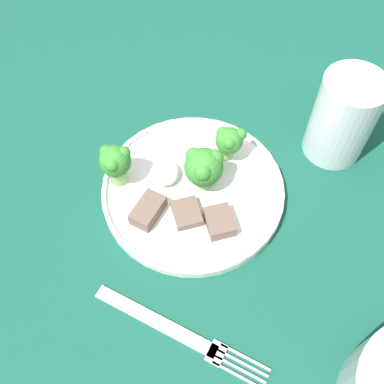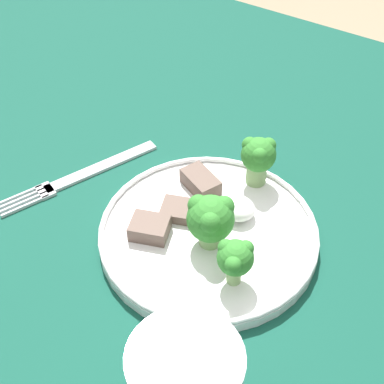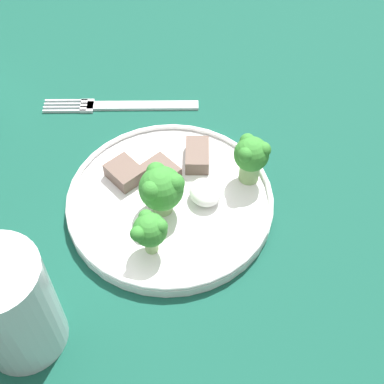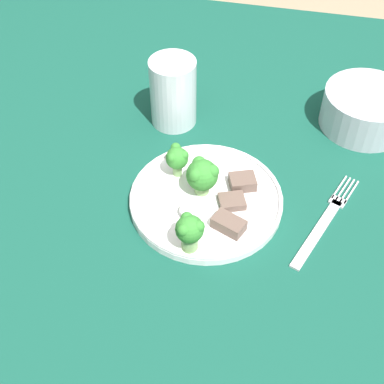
{
  "view_description": "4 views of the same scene",
  "coord_description": "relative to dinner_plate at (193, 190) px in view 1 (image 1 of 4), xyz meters",
  "views": [
    {
      "loc": [
        0.26,
        -0.02,
        1.2
      ],
      "look_at": [
        -0.02,
        -0.05,
        0.76
      ],
      "focal_mm": 42.0,
      "sensor_mm": 36.0,
      "label": 1
    },
    {
      "loc": [
        -0.24,
        0.27,
        1.15
      ],
      "look_at": [
        -0.02,
        -0.07,
        0.75
      ],
      "focal_mm": 50.0,
      "sensor_mm": 36.0,
      "label": 2
    },
    {
      "loc": [
        -0.4,
        0.06,
        1.2
      ],
      "look_at": [
        -0.06,
        -0.08,
        0.74
      ],
      "focal_mm": 50.0,
      "sensor_mm": 36.0,
      "label": 3
    },
    {
      "loc": [
        0.05,
        -0.59,
        1.32
      ],
      "look_at": [
        -0.07,
        -0.07,
        0.75
      ],
      "focal_mm": 50.0,
      "sensor_mm": 36.0,
      "label": 4
    }
  ],
  "objects": [
    {
      "name": "broccoli_floret_back_left",
      "position": [
        -0.0,
        -0.1,
        0.04
      ],
      "size": [
        0.04,
        0.04,
        0.06
      ],
      "color": "#7FA866",
      "rests_on": "dinner_plate"
    },
    {
      "name": "broccoli_floret_center_left",
      "position": [
        -0.05,
        0.04,
        0.04
      ],
      "size": [
        0.04,
        0.04,
        0.05
      ],
      "color": "#7FA866",
      "rests_on": "dinner_plate"
    },
    {
      "name": "dinner_plate",
      "position": [
        0.0,
        0.0,
        0.0
      ],
      "size": [
        0.23,
        0.23,
        0.02
      ],
      "color": "white",
      "rests_on": "table"
    },
    {
      "name": "sauce_dollop",
      "position": [
        -0.01,
        -0.04,
        0.01
      ],
      "size": [
        0.04,
        0.04,
        0.02
      ],
      "color": "white",
      "rests_on": "dinner_plate"
    },
    {
      "name": "broccoli_floret_near_rim_left",
      "position": [
        -0.01,
        0.01,
        0.04
      ],
      "size": [
        0.05,
        0.05,
        0.06
      ],
      "color": "#7FA866",
      "rests_on": "dinner_plate"
    },
    {
      "name": "fork",
      "position": [
        0.18,
        0.0,
        -0.01
      ],
      "size": [
        0.09,
        0.2,
        0.0
      ],
      "color": "silver",
      "rests_on": "table"
    },
    {
      "name": "meat_slice_front_slice",
      "position": [
        0.05,
        0.04,
        0.01
      ],
      "size": [
        0.05,
        0.04,
        0.02
      ],
      "color": "brown",
      "rests_on": "dinner_plate"
    },
    {
      "name": "meat_slice_middle_slice",
      "position": [
        0.04,
        -0.0,
        0.01
      ],
      "size": [
        0.05,
        0.04,
        0.01
      ],
      "color": "brown",
      "rests_on": "dinner_plate"
    },
    {
      "name": "drinking_glass",
      "position": [
        -0.1,
        0.18,
        0.04
      ],
      "size": [
        0.08,
        0.08,
        0.12
      ],
      "color": "silver",
      "rests_on": "table"
    },
    {
      "name": "meat_slice_rear_slice",
      "position": [
        0.04,
        -0.05,
        0.01
      ],
      "size": [
        0.05,
        0.04,
        0.02
      ],
      "color": "brown",
      "rests_on": "dinner_plate"
    },
    {
      "name": "table",
      "position": [
        0.05,
        0.05,
        -0.09
      ],
      "size": [
        1.37,
        1.14,
        0.71
      ],
      "color": "#114738",
      "rests_on": "ground_plane"
    },
    {
      "name": "ground_plane",
      "position": [
        0.05,
        0.05,
        -0.72
      ],
      "size": [
        8.0,
        8.0,
        0.0
      ],
      "primitive_type": "plane",
      "color": "#9E896B"
    }
  ]
}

